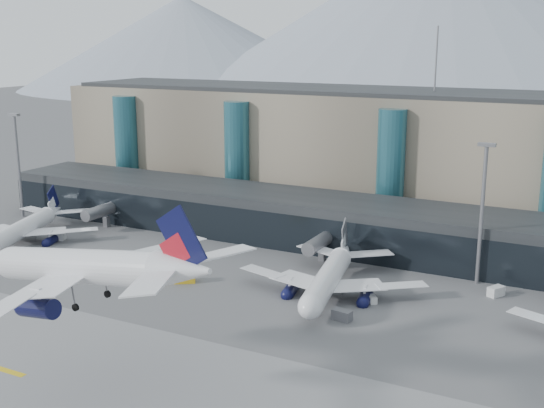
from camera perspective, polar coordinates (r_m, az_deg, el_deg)
The scene contains 17 objects.
ground at distance 98.25m, azimuth -6.89°, elevation -12.47°, with size 900.00×900.00×0.00m, color #515154.
runway_strip at distance 87.75m, azimuth -12.59°, elevation -16.11°, with size 400.00×40.00×0.04m, color slate.
runway_markings at distance 87.73m, azimuth -12.59°, elevation -16.09°, with size 128.00×1.00×0.02m.
concourse at distance 144.78m, azimuth 5.89°, elevation -1.67°, with size 170.00×27.00×10.00m.
terminal_main at distance 181.26m, azimuth 2.34°, elevation 4.90°, with size 130.00×30.00×31.00m.
teal_towers at distance 163.06m, azimuth 3.16°, elevation 3.38°, with size 116.40×19.40×46.00m.
lightmast_left at distance 177.79m, azimuth -20.48°, elevation 3.53°, with size 3.00×1.20×25.60m.
lightmast_mid at distance 125.58m, azimuth 17.19°, elevation -0.15°, with size 3.00×1.20×25.60m.
hero_jet at distance 82.82m, azimuth -14.19°, elevation -4.54°, with size 37.06×37.45×12.11m.
jet_parked_left at distance 159.80m, azimuth -19.58°, elevation -1.28°, with size 31.34×33.13×10.64m.
jet_parked_mid at distance 119.66m, azimuth 4.99°, elevation -5.32°, with size 34.46×35.00×11.29m.
veh_a at distance 157.15m, azimuth -17.51°, elevation -2.53°, with size 3.35×1.88×1.88m, color silver.
veh_c at distance 108.90m, azimuth 5.87°, elevation -9.23°, with size 3.08×1.63×1.71m, color #505055.
veh_d at distance 124.09m, azimuth 18.23°, elevation -6.95°, with size 2.99×1.60×1.71m, color silver.
veh_f at distance 167.41m, azimuth -20.64°, elevation -1.84°, with size 2.98×1.58×1.67m, color #505055.
veh_g at distance 116.43m, azimuth 8.38°, elevation -7.89°, with size 2.07×1.21×1.21m, color silver.
veh_h at distance 125.26m, azimuth -7.32°, elevation -6.06°, with size 3.80×2.00×2.10m, color gold.
Camera 1 is at (50.24, -72.56, 43.17)m, focal length 45.00 mm.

